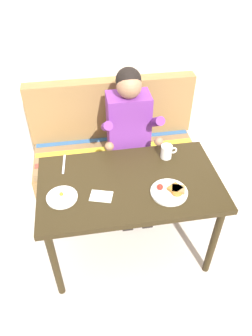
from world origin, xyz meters
The scene contains 10 objects.
ground_plane centered at (0.00, 0.00, 0.00)m, with size 8.00×8.00×0.00m, color beige.
back_wall centered at (0.00, 1.27, 1.30)m, with size 4.40×0.10×2.60m, color silver.
table centered at (0.00, 0.00, 0.65)m, with size 1.20×0.70×0.73m.
couch centered at (0.00, 0.76, 0.33)m, with size 1.44×0.56×1.00m.
person centered at (0.10, 0.59, 0.74)m, with size 0.45×0.61×1.21m.
plate_breakfast centered at (0.24, -0.14, 0.74)m, with size 0.23×0.23×0.05m.
plate_eggs centered at (-0.44, -0.08, 0.74)m, with size 0.19×0.19×0.04m.
coffee_mug centered at (0.30, 0.21, 0.78)m, with size 0.12×0.08×0.10m.
napkin centered at (-0.20, -0.10, 0.73)m, with size 0.14×0.09×0.01m, color silver.
knife centered at (-0.42, 0.25, 0.73)m, with size 0.01×0.20×0.01m, color silver.
Camera 1 is at (-0.27, -1.48, 2.17)m, focal length 33.86 mm.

